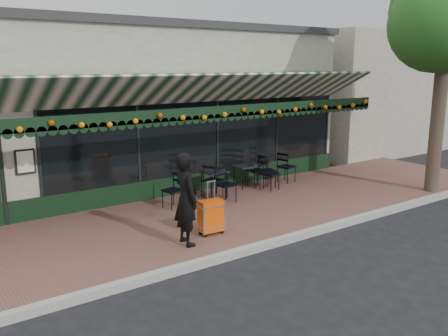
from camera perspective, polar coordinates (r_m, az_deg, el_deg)
ground at (r=9.75m, az=5.75°, el=-9.20°), size 80.00×80.00×0.00m
sidewalk at (r=11.21m, az=-0.98°, el=-5.81°), size 18.00×4.00×0.15m
curb at (r=9.67m, az=6.07°, el=-8.92°), size 18.00×0.16×0.15m
restaurant_building at (r=15.88m, az=-13.07°, el=7.34°), size 12.00×9.60×4.50m
neighbor_building_right at (r=24.11m, az=16.98°, el=9.03°), size 12.00×8.00×4.80m
woman at (r=9.10m, az=-4.59°, el=-3.73°), size 0.49×0.69×1.81m
suitcase at (r=9.75m, az=-1.54°, el=-5.85°), size 0.51×0.31×1.11m
cafe_table_a at (r=13.37m, az=2.43°, el=0.01°), size 0.51×0.51×0.63m
cafe_table_b at (r=12.35m, az=-1.18°, el=-0.67°), size 0.58×0.58×0.71m
chair_a_left at (r=13.54m, az=3.99°, el=-0.37°), size 0.46×0.46×0.90m
chair_a_right at (r=13.50m, az=5.19°, el=-0.37°), size 0.57×0.57×0.92m
chair_a_front at (r=13.16m, az=5.51°, el=-0.72°), size 0.55×0.55×0.91m
chair_a_extra at (r=14.14m, az=7.53°, el=0.13°), size 0.53×0.53×0.91m
chair_b_left at (r=11.58m, az=-6.22°, el=-2.72°), size 0.49×0.49×0.85m
chair_b_right at (r=12.42m, az=-1.29°, el=-1.52°), size 0.59×0.59×0.89m
chair_b_front at (r=11.94m, az=0.21°, el=-2.06°), size 0.50×0.50×0.90m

